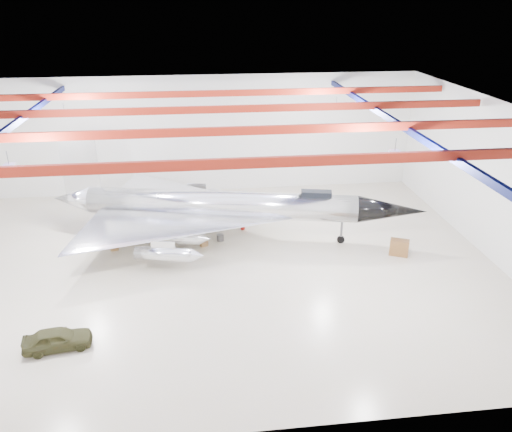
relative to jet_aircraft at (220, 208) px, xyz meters
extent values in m
plane|color=#C2B89A|center=(-0.89, -4.25, -2.58)|extent=(40.00, 40.00, 0.00)
plane|color=silver|center=(-0.89, 10.75, 2.92)|extent=(40.00, 0.00, 40.00)
plane|color=silver|center=(19.11, -4.25, 2.92)|extent=(0.00, 30.00, 30.00)
plane|color=#0A0F38|center=(-0.89, -4.25, 8.42)|extent=(40.00, 40.00, 0.00)
cube|color=maroon|center=(-0.89, -13.25, 7.82)|extent=(39.50, 0.25, 0.50)
cube|color=maroon|center=(-0.89, -7.25, 7.82)|extent=(39.50, 0.25, 0.50)
cube|color=maroon|center=(-0.89, -1.25, 7.82)|extent=(39.50, 0.25, 0.50)
cube|color=maroon|center=(-0.89, 4.75, 7.82)|extent=(39.50, 0.25, 0.50)
cube|color=#0D144E|center=(-12.89, -4.25, 7.52)|extent=(0.25, 29.50, 0.40)
cube|color=#0D144E|center=(11.11, -4.25, 7.52)|extent=(0.25, 29.50, 0.40)
cube|color=silver|center=(-10.89, -10.25, 7.12)|extent=(0.55, 0.55, 0.25)
cube|color=silver|center=(9.11, -10.25, 7.12)|extent=(0.55, 0.55, 0.25)
cube|color=silver|center=(-10.89, 1.75, 7.12)|extent=(0.55, 0.55, 0.25)
cube|color=silver|center=(9.11, 1.75, 7.12)|extent=(0.55, 0.55, 0.25)
cylinder|color=silver|center=(0.06, -0.01, 0.30)|extent=(20.53, 6.33, 2.06)
cone|color=black|center=(12.61, -2.71, 0.30)|extent=(5.46, 3.09, 2.06)
cone|color=silver|center=(-11.50, 2.47, 0.30)|extent=(3.45, 2.66, 2.06)
cube|color=silver|center=(-10.49, 2.26, 2.97)|extent=(2.84, 0.73, 4.62)
cube|color=black|center=(7.09, -1.53, 1.38)|extent=(2.38, 1.28, 0.51)
cylinder|color=silver|center=(-4.15, -4.89, -1.14)|extent=(4.01, 1.73, 0.92)
cylinder|color=silver|center=(-3.61, -2.38, -1.14)|extent=(4.01, 1.73, 0.92)
cylinder|color=silver|center=(-2.31, 3.65, -1.14)|extent=(4.01, 1.73, 0.92)
cylinder|color=silver|center=(-1.77, 6.16, -1.14)|extent=(4.01, 1.73, 0.92)
cylinder|color=#59595B|center=(9.10, -1.96, -1.65)|extent=(0.18, 0.18, 1.85)
cylinder|color=black|center=(9.10, -1.96, -2.29)|extent=(0.61, 0.34, 0.58)
cylinder|color=#59595B|center=(-4.50, -1.66, -1.65)|extent=(0.18, 0.18, 1.85)
cylinder|color=black|center=(-4.50, -1.66, -2.29)|extent=(0.61, 0.34, 0.58)
cylinder|color=#59595B|center=(-3.42, 3.36, -1.65)|extent=(0.18, 0.18, 1.85)
cylinder|color=black|center=(-3.42, 3.36, -2.29)|extent=(0.61, 0.34, 0.58)
imported|color=#35351A|center=(-9.50, -12.36, -1.97)|extent=(3.77, 1.98, 1.22)
cube|color=brown|center=(12.79, -4.37, -1.96)|extent=(1.50, 1.17, 1.23)
cube|color=olive|center=(-8.09, -1.05, -2.37)|extent=(0.65, 0.55, 0.41)
cube|color=maroon|center=(-3.44, 3.92, -2.41)|extent=(0.61, 0.56, 0.35)
cylinder|color=#59595B|center=(-0.10, -0.45, -2.33)|extent=(0.71, 0.71, 0.49)
cube|color=olive|center=(4.72, 4.54, -2.38)|extent=(0.61, 0.51, 0.39)
cylinder|color=maroon|center=(1.83, 1.37, -2.42)|extent=(0.40, 0.40, 0.32)
cube|color=olive|center=(-1.40, -1.20, -2.39)|extent=(0.67, 0.61, 0.38)
cylinder|color=#59595B|center=(1.94, 6.75, -2.39)|extent=(0.43, 0.43, 0.38)
camera|label=1|loc=(-1.46, -35.27, 14.98)|focal=35.00mm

